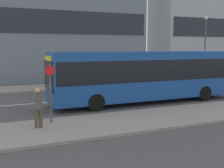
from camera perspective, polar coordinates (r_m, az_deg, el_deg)
ground_plane at (r=18.76m, az=-5.52°, el=-3.16°), size 120.00×120.00×0.00m
sidewalk_near at (r=13.08m, az=2.97°, el=-7.61°), size 44.00×3.50×0.13m
sidewalk_far at (r=24.70m, az=-9.97°, el=-0.49°), size 44.00×3.50×0.13m
lane_centerline at (r=18.76m, az=-5.52°, el=-3.15°), size 41.80×0.16×0.01m
city_bus at (r=17.75m, az=6.83°, el=2.19°), size 12.13×2.57×3.19m
parked_car_0 at (r=27.95m, az=17.58°, el=1.35°), size 4.06×1.77×1.30m
pedestrian_near_stop at (r=12.07m, az=-14.81°, el=-4.18°), size 0.34×0.34×1.68m
bus_stop_sign at (r=12.57m, az=-12.40°, el=-0.97°), size 0.44×0.12×2.61m
street_lamp at (r=30.73m, az=18.42°, el=8.34°), size 0.36×0.36×6.44m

